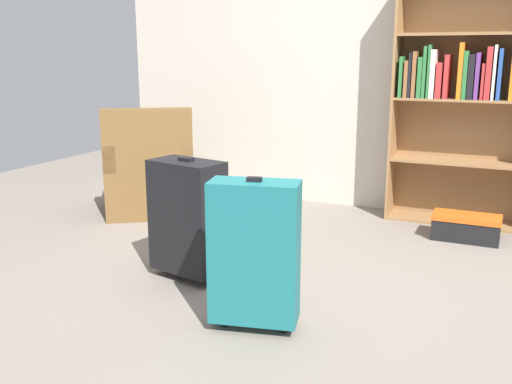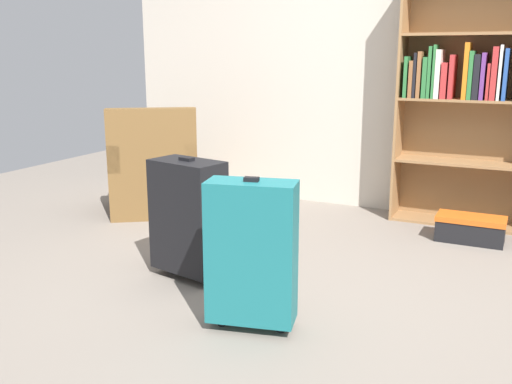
# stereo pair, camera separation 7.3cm
# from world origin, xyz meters

# --- Properties ---
(ground_plane) EXTENTS (8.29, 8.29, 0.00)m
(ground_plane) POSITION_xyz_m (0.00, 0.00, 0.00)
(ground_plane) COLOR slate
(back_wall) EXTENTS (4.74, 0.10, 2.60)m
(back_wall) POSITION_xyz_m (0.00, 2.18, 1.30)
(back_wall) COLOR beige
(back_wall) RESTS_ON ground
(bookshelf) EXTENTS (1.12, 0.31, 1.92)m
(bookshelf) POSITION_xyz_m (0.76, 1.99, 1.03)
(bookshelf) COLOR olive
(bookshelf) RESTS_ON ground
(armchair) EXTENTS (0.97, 0.97, 0.90)m
(armchair) POSITION_xyz_m (-1.64, 1.22, 0.32)
(armchair) COLOR brown
(armchair) RESTS_ON ground
(mug) EXTENTS (0.12, 0.08, 0.10)m
(mug) POSITION_xyz_m (-1.05, 1.01, 0.05)
(mug) COLOR red
(mug) RESTS_ON ground
(storage_box) EXTENTS (0.47, 0.24, 0.19)m
(storage_box) POSITION_xyz_m (0.86, 1.53, 0.10)
(storage_box) COLOR black
(storage_box) RESTS_ON ground
(suitcase_black) EXTENTS (0.47, 0.32, 0.73)m
(suitcase_black) POSITION_xyz_m (-0.59, 0.09, 0.38)
(suitcase_black) COLOR black
(suitcase_black) RESTS_ON ground
(suitcase_teal) EXTENTS (0.46, 0.28, 0.76)m
(suitcase_teal) POSITION_xyz_m (0.05, -0.36, 0.39)
(suitcase_teal) COLOR #19666B
(suitcase_teal) RESTS_ON ground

